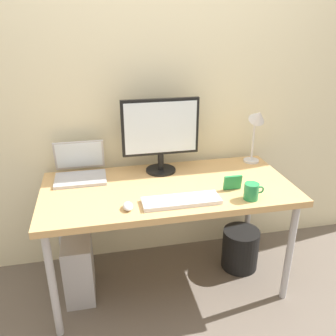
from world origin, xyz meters
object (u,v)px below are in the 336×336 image
Objects in this scene: keyboard at (181,201)px; wastebasket at (240,249)px; laptop at (80,169)px; desk_lamp at (257,124)px; coffee_mug at (252,191)px; monitor at (160,132)px; photo_frame at (233,182)px; desk at (168,194)px; mouse at (128,206)px; computer_tower at (79,265)px.

keyboard is 0.84m from wastebasket.
laptop is 1.07× the size of wastebasket.
desk_lamp is 0.60m from coffee_mug.
photo_frame is (0.37, -0.36, -0.23)m from monitor.
desk is 0.52m from coffee_mug.
mouse is 0.68m from computer_tower.
desk_lamp is 0.83m from keyboard.
desk is at bearing -25.45° from laptop.
desk is 17.06× the size of mouse.
desk_lamp is (0.67, 0.23, 0.35)m from desk.
keyboard reaches higher than desk.
desk_lamp is 1.37× the size of wastebasket.
coffee_mug is (-0.24, -0.50, -0.24)m from desk_lamp.
coffee_mug is at bearing -31.71° from desk.
laptop is 0.76× the size of computer_tower.
monitor is 0.57m from photo_frame.
computer_tower is at bearing 157.43° from keyboard.
monitor is 1.68× the size of wastebasket.
monitor is at bearing -179.96° from desk_lamp.
monitor is 1.23× the size of desk_lamp.
laptop is 3.56× the size of mouse.
photo_frame is (0.64, 0.10, 0.03)m from mouse.
monitor reaches higher than mouse.
mouse is at bearing -178.39° from keyboard.
monitor is 0.67m from desk_lamp.
laptop is 2.91× the size of photo_frame.
keyboard is (-0.64, -0.46, -0.28)m from desk_lamp.
keyboard is at bearing 1.61° from mouse.
monitor reaches higher than desk.
computer_tower is at bearing 140.09° from mouse.
desk_lamp is at bearing -0.90° from laptop.
keyboard is at bearing -82.79° from desk.
laptop is at bearing 154.55° from desk.
keyboard is (0.03, -0.22, 0.07)m from desk.
coffee_mug is (0.96, -0.52, -0.01)m from laptop.
desk_lamp is 0.98× the size of computer_tower.
computer_tower is at bearing -170.93° from desk_lamp.
photo_frame is 0.37× the size of wastebasket.
computer_tower is at bearing 163.72° from coffee_mug.
monitor is at bearing -2.10° from laptop.
laptop is at bearing 139.48° from keyboard.
computer_tower is (-1.02, 0.30, -0.58)m from coffee_mug.
wastebasket is (0.52, 0.28, -0.60)m from keyboard.
coffee_mug reaches higher than mouse.
keyboard is at bearing -40.52° from laptop.
monitor is 0.53m from keyboard.
laptop is at bearing 179.10° from desk_lamp.
computer_tower is at bearing 176.90° from desk.
laptop reaches higher than keyboard.
desk is at bearing 97.21° from keyboard.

